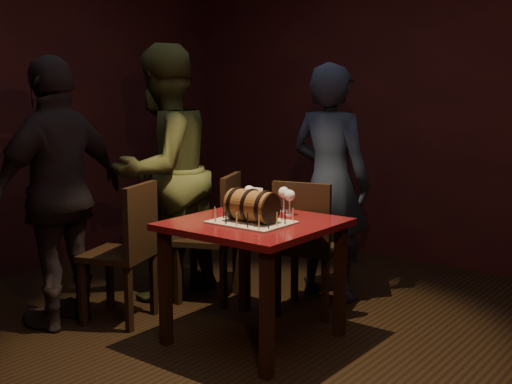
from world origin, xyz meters
The scene contains 16 objects.
room_shell centered at (0.00, 0.00, 1.40)m, with size 5.04×5.04×2.80m.
pub_table centered at (-0.03, 0.16, 0.64)m, with size 0.90×0.90×0.75m.
cake_board centered at (0.00, 0.09, 0.76)m, with size 0.45×0.35×0.01m, color #A99C88.
barrel_cake centered at (0.00, 0.09, 0.86)m, with size 0.35×0.20×0.20m.
birthday_candles centered at (0.00, 0.09, 0.80)m, with size 0.40×0.30×0.09m.
wine_glass_left centered at (-0.28, 0.42, 0.87)m, with size 0.07×0.07×0.16m.
wine_glass_mid centered at (-0.07, 0.51, 0.87)m, with size 0.07×0.07×0.16m.
wine_glass_right centered at (0.03, 0.44, 0.87)m, with size 0.07×0.07×0.16m.
pint_of_ale centered at (-0.19, 0.34, 0.82)m, with size 0.07×0.07×0.15m.
menu_card centered at (-0.30, 0.49, 0.81)m, with size 0.10×0.05×0.13m, color white, non-canonical shape.
chair_back centered at (-0.03, 0.73, 0.52)m, with size 0.48×0.48×0.93m.
chair_left_rear centered at (-0.71, 0.60, 0.52)m, with size 0.53×0.53×0.93m.
chair_left_front centered at (-0.88, -0.10, 0.52)m, with size 0.51×0.51×0.93m.
person_back centered at (-0.11, 1.15, 0.86)m, with size 0.63×0.41×1.72m, color #181F30.
person_left_rear centered at (-1.11, 0.45, 0.93)m, with size 0.90×0.70×1.85m, color #3A4221.
person_left_front centered at (-1.20, -0.38, 0.87)m, with size 1.02×0.43×1.75m, color black.
Camera 1 is at (2.28, -2.82, 1.54)m, focal length 45.00 mm.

